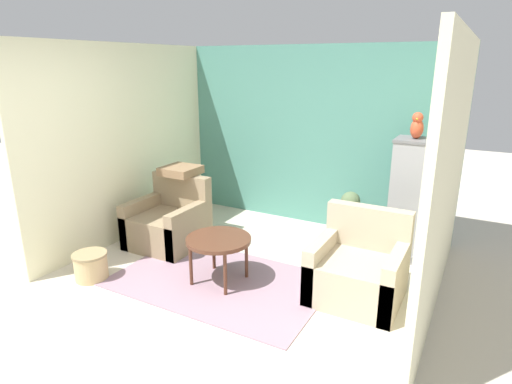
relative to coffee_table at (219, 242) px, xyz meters
The scene contains 13 objects.
ground_plane 1.08m from the coffee_table, 82.56° to the right, with size 20.00×20.00×0.00m, color beige.
wall_back_accent 2.25m from the coffee_table, 86.57° to the left, with size 3.81×0.06×2.42m.
wall_left 1.99m from the coffee_table, 162.31° to the left, with size 0.06×3.06×2.42m.
wall_right 2.21m from the coffee_table, 15.56° to the left, with size 0.06×3.06×2.42m.
area_rug 0.44m from the coffee_table, behind, with size 2.16×1.38×0.01m.
coffee_table is the anchor object (origin of this frame).
armchair_left 1.20m from the coffee_table, 154.96° to the left, with size 0.83×0.79×0.84m.
armchair_right 1.40m from the coffee_table, 16.37° to the left, with size 0.83×0.79×0.84m.
birdcage 2.25m from the coffee_table, 46.03° to the left, with size 0.51×0.51×1.39m.
parrot 2.48m from the coffee_table, 46.07° to the left, with size 0.14×0.25×0.30m.
potted_plant 1.89m from the coffee_table, 63.12° to the left, with size 0.30×0.30×0.65m.
wicker_basket 1.38m from the coffee_table, 154.04° to the right, with size 0.35×0.35×0.29m.
throw_pillow 1.41m from the coffee_table, 143.78° to the left, with size 0.43×0.43×0.10m.
Camera 1 is at (2.12, -2.34, 2.19)m, focal length 30.00 mm.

